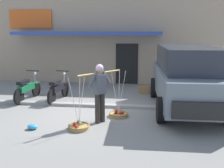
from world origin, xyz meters
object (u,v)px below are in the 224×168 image
at_px(plastic_litter_bag, 33,127).
at_px(wooden_crate, 144,89).
at_px(motorcycle_nearest_shop, 27,89).
at_px(parked_truck, 187,76).
at_px(fruit_basket_left_side, 119,114).
at_px(motorcycle_second_in_row, 58,89).
at_px(fruit_vendor, 100,90).
at_px(fruit_basket_right_side, 79,126).

bearing_deg(plastic_litter_bag, wooden_crate, 56.23).
xyz_separation_m(motorcycle_nearest_shop, parked_truck, (5.81, -0.24, 0.68)).
distance_m(fruit_basket_left_side, motorcycle_second_in_row, 2.91).
relative_size(plastic_litter_bag, wooden_crate, 0.64).
bearing_deg(wooden_crate, fruit_basket_left_side, -104.00).
xyz_separation_m(fruit_basket_left_side, parked_truck, (2.18, 1.17, 1.05)).
relative_size(fruit_vendor, motorcycle_second_in_row, 0.93).
height_order(fruit_basket_right_side, wooden_crate, fruit_basket_right_side).
height_order(fruit_vendor, motorcycle_second_in_row, fruit_vendor).
height_order(fruit_basket_left_side, motorcycle_nearest_shop, fruit_basket_left_side).
bearing_deg(parked_truck, fruit_vendor, -146.79).
bearing_deg(motorcycle_second_in_row, plastic_litter_bag, -84.77).
distance_m(fruit_basket_left_side, fruit_basket_right_side, 1.50).
bearing_deg(plastic_litter_bag, motorcycle_nearest_shop, 117.80).
bearing_deg(motorcycle_nearest_shop, wooden_crate, 21.23).
relative_size(motorcycle_nearest_shop, motorcycle_second_in_row, 1.00).
height_order(fruit_vendor, wooden_crate, fruit_vendor).
xyz_separation_m(motorcycle_second_in_row, plastic_litter_bag, (0.26, -2.84, -0.38)).
bearing_deg(motorcycle_second_in_row, wooden_crate, 26.42).
bearing_deg(plastic_litter_bag, fruit_basket_right_side, 8.07).
distance_m(fruit_vendor, plastic_litter_bag, 2.08).
bearing_deg(fruit_vendor, fruit_basket_right_side, -130.07).
xyz_separation_m(parked_truck, plastic_litter_bag, (-4.37, -2.49, -1.06)).
distance_m(fruit_vendor, wooden_crate, 3.99).
bearing_deg(wooden_crate, fruit_vendor, -108.82).
relative_size(fruit_basket_right_side, parked_truck, 0.30).
bearing_deg(fruit_vendor, fruit_basket_left_side, 50.01).
bearing_deg(motorcycle_nearest_shop, plastic_litter_bag, -62.20).
distance_m(plastic_litter_bag, wooden_crate, 5.35).
bearing_deg(fruit_basket_left_side, fruit_vendor, -129.99).
distance_m(fruit_vendor, motorcycle_second_in_row, 2.92).
distance_m(motorcycle_second_in_row, plastic_litter_bag, 2.88).
bearing_deg(plastic_litter_bag, parked_truck, 29.67).
distance_m(fruit_vendor, motorcycle_nearest_shop, 3.76).
xyz_separation_m(fruit_vendor, plastic_litter_bag, (-1.71, -0.75, -0.91)).
height_order(fruit_basket_right_side, parked_truck, parked_truck).
xyz_separation_m(fruit_vendor, wooden_crate, (1.26, 3.70, -0.82)).
xyz_separation_m(fruit_vendor, fruit_basket_right_side, (-0.48, -0.58, -0.90)).
bearing_deg(fruit_basket_left_side, wooden_crate, 76.00).
distance_m(fruit_basket_left_side, wooden_crate, 3.22).
height_order(fruit_vendor, motorcycle_nearest_shop, fruit_vendor).
relative_size(fruit_basket_left_side, motorcycle_second_in_row, 0.80).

